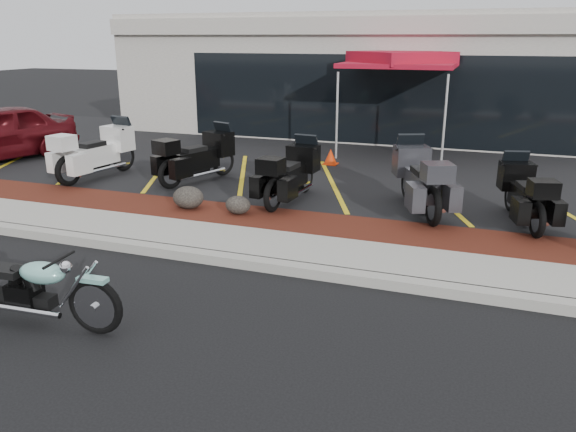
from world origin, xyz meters
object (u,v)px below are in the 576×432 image
at_px(traffic_cone, 331,157).
at_px(hero_cruiser, 95,298).
at_px(touring_white, 122,144).
at_px(popup_canopy, 401,61).

bearing_deg(traffic_cone, hero_cruiser, -91.86).
xyz_separation_m(touring_white, traffic_cone, (4.56, 2.40, -0.47)).
bearing_deg(hero_cruiser, traffic_cone, 84.92).
bearing_deg(touring_white, hero_cruiser, -138.14).
distance_m(hero_cruiser, traffic_cone, 9.04).
relative_size(hero_cruiser, popup_canopy, 0.67).
height_order(traffic_cone, popup_canopy, popup_canopy).
distance_m(hero_cruiser, popup_canopy, 11.53).
relative_size(touring_white, popup_canopy, 0.59).
height_order(hero_cruiser, popup_canopy, popup_canopy).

